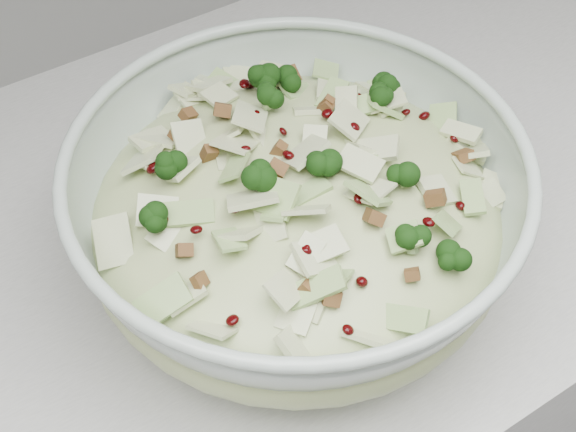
{
  "coord_description": "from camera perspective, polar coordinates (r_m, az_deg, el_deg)",
  "views": [
    {
      "loc": [
        -0.19,
        1.26,
        1.44
      ],
      "look_at": [
        0.02,
        1.59,
        1.0
      ],
      "focal_mm": 50.0,
      "sensor_mm": 36.0,
      "label": 1
    }
  ],
  "objects": [
    {
      "name": "mixing_bowl",
      "position": [
        0.62,
        0.6,
        -0.12
      ],
      "size": [
        0.45,
        0.45,
        0.14
      ],
      "rotation": [
        0.0,
        0.0,
        -0.39
      ],
      "color": "#ACBDB1",
      "rests_on": "counter"
    },
    {
      "name": "salad",
      "position": [
        0.6,
        0.62,
        1.28
      ],
      "size": [
        0.41,
        0.41,
        0.14
      ],
      "rotation": [
        0.0,
        0.0,
        -0.34
      ],
      "color": "#BED18F",
      "rests_on": "mixing_bowl"
    }
  ]
}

